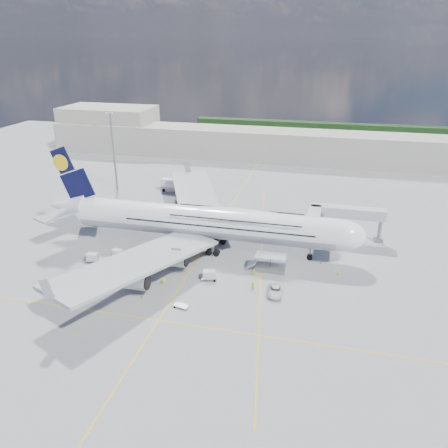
% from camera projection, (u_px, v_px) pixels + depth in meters
% --- Properties ---
extents(ground, '(300.00, 300.00, 0.00)m').
position_uv_depth(ground, '(192.00, 268.00, 96.16)').
color(ground, gray).
rests_on(ground, ground).
extents(taxi_line_main, '(0.25, 220.00, 0.01)m').
position_uv_depth(taxi_line_main, '(192.00, 268.00, 96.16)').
color(taxi_line_main, yellow).
rests_on(taxi_line_main, ground).
extents(taxi_line_cross, '(120.00, 0.25, 0.01)m').
position_uv_depth(taxi_line_cross, '(158.00, 320.00, 78.32)').
color(taxi_line_cross, yellow).
rests_on(taxi_line_cross, ground).
extents(taxi_line_diag, '(14.16, 99.06, 0.01)m').
position_uv_depth(taxi_line_diag, '(262.00, 254.00, 102.06)').
color(taxi_line_diag, yellow).
rests_on(taxi_line_diag, ground).
extents(airliner, '(77.26, 79.15, 23.71)m').
position_uv_depth(airliner, '(205.00, 222.00, 102.30)').
color(airliner, white).
rests_on(airliner, ground).
extents(jet_bridge, '(18.80, 12.10, 8.50)m').
position_uv_depth(jet_bridge, '(334.00, 216.00, 105.69)').
color(jet_bridge, '#B7B7BC').
rests_on(jet_bridge, ground).
extents(cargo_loader, '(8.53, 3.20, 3.67)m').
position_uv_depth(cargo_loader, '(270.00, 265.00, 94.62)').
color(cargo_loader, silver).
rests_on(cargo_loader, ground).
extents(light_mast, '(3.00, 0.70, 25.50)m').
position_uv_depth(light_mast, '(114.00, 150.00, 139.68)').
color(light_mast, gray).
rests_on(light_mast, ground).
extents(terminal, '(180.00, 16.00, 12.00)m').
position_uv_depth(terminal, '(261.00, 145.00, 178.53)').
color(terminal, '#B2AD9E').
rests_on(terminal, ground).
extents(hangar, '(40.00, 22.00, 18.00)m').
position_uv_depth(hangar, '(110.00, 127.00, 196.88)').
color(hangar, '#B2AD9E').
rests_on(hangar, ground).
extents(tree_line, '(160.00, 6.00, 8.00)m').
position_uv_depth(tree_line, '(358.00, 132.00, 210.85)').
color(tree_line, '#193814').
rests_on(tree_line, ground).
extents(dolly_row_a, '(3.45, 2.17, 2.05)m').
position_uv_depth(dolly_row_a, '(92.00, 257.00, 98.28)').
color(dolly_row_a, gray).
rests_on(dolly_row_a, ground).
extents(dolly_row_b, '(3.23, 1.83, 2.00)m').
position_uv_depth(dolly_row_b, '(137.00, 279.00, 89.43)').
color(dolly_row_b, gray).
rests_on(dolly_row_b, ground).
extents(dolly_row_c, '(3.49, 2.47, 0.46)m').
position_uv_depth(dolly_row_c, '(104.00, 281.00, 90.20)').
color(dolly_row_c, gray).
rests_on(dolly_row_c, ground).
extents(dolly_back, '(3.01, 1.92, 1.78)m').
position_uv_depth(dolly_back, '(117.00, 253.00, 100.65)').
color(dolly_back, gray).
rests_on(dolly_back, ground).
extents(dolly_nose_far, '(3.03, 2.05, 0.41)m').
position_uv_depth(dolly_nose_far, '(181.00, 306.00, 82.06)').
color(dolly_nose_far, gray).
rests_on(dolly_nose_far, ground).
extents(dolly_nose_near, '(3.61, 2.44, 2.09)m').
position_uv_depth(dolly_nose_near, '(209.00, 275.00, 91.03)').
color(dolly_nose_near, gray).
rests_on(dolly_nose_near, ground).
extents(baggage_tug, '(3.49, 2.36, 1.99)m').
position_uv_depth(baggage_tug, '(140.00, 281.00, 89.05)').
color(baggage_tug, silver).
rests_on(baggage_tug, ground).
extents(catering_truck_inner, '(6.30, 4.51, 3.46)m').
position_uv_depth(catering_truck_inner, '(167.00, 213.00, 121.32)').
color(catering_truck_inner, gray).
rests_on(catering_truck_inner, ground).
extents(catering_truck_outer, '(7.11, 3.00, 4.18)m').
position_uv_depth(catering_truck_outer, '(172.00, 186.00, 142.45)').
color(catering_truck_outer, gray).
rests_on(catering_truck_outer, ground).
extents(service_van, '(2.84, 5.65, 1.53)m').
position_uv_depth(service_van, '(275.00, 291.00, 85.97)').
color(service_van, silver).
rests_on(service_van, ground).
extents(crew_nose, '(0.80, 0.74, 1.82)m').
position_uv_depth(crew_nose, '(338.00, 273.00, 92.32)').
color(crew_nose, '#B0FF1A').
rests_on(crew_nose, ground).
extents(crew_loader, '(1.14, 1.01, 1.96)m').
position_uv_depth(crew_loader, '(253.00, 286.00, 87.14)').
color(crew_loader, '#E0FF1A').
rests_on(crew_loader, ground).
extents(crew_wing, '(0.47, 0.97, 1.60)m').
position_uv_depth(crew_wing, '(136.00, 272.00, 92.87)').
color(crew_wing, '#E6FF1A').
rests_on(crew_wing, ground).
extents(crew_van, '(0.60, 0.81, 1.53)m').
position_uv_depth(crew_van, '(254.00, 272.00, 92.69)').
color(crew_van, '#A0F319').
rests_on(crew_van, ground).
extents(crew_tug, '(1.28, 1.00, 1.75)m').
position_uv_depth(crew_tug, '(164.00, 281.00, 89.14)').
color(crew_tug, '#D9FF1A').
rests_on(crew_tug, ground).
extents(cone_nose, '(0.42, 0.42, 0.54)m').
position_uv_depth(cone_nose, '(321.00, 263.00, 97.77)').
color(cone_nose, orange).
rests_on(cone_nose, ground).
extents(cone_wing_left_inner, '(0.44, 0.44, 0.56)m').
position_uv_depth(cone_wing_left_inner, '(205.00, 224.00, 117.62)').
color(cone_wing_left_inner, orange).
rests_on(cone_wing_left_inner, ground).
extents(cone_wing_left_outer, '(0.41, 0.41, 0.53)m').
position_uv_depth(cone_wing_left_outer, '(182.00, 212.00, 125.57)').
color(cone_wing_left_outer, orange).
rests_on(cone_wing_left_outer, ground).
extents(cone_wing_right_inner, '(0.46, 0.46, 0.59)m').
position_uv_depth(cone_wing_right_inner, '(143.00, 264.00, 97.02)').
color(cone_wing_right_inner, orange).
rests_on(cone_wing_right_inner, ground).
extents(cone_wing_right_outer, '(0.42, 0.42, 0.53)m').
position_uv_depth(cone_wing_right_outer, '(141.00, 297.00, 85.04)').
color(cone_wing_right_outer, orange).
rests_on(cone_wing_right_outer, ground).
extents(cone_tail, '(0.51, 0.51, 0.64)m').
position_uv_depth(cone_tail, '(78.00, 236.00, 110.41)').
color(cone_tail, orange).
rests_on(cone_tail, ground).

